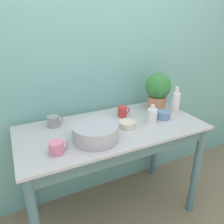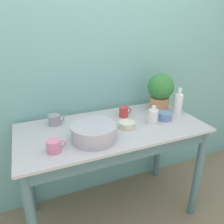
{
  "view_description": "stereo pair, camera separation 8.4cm",
  "coord_description": "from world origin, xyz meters",
  "px_view_note": "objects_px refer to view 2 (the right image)",
  "views": [
    {
      "loc": [
        -0.64,
        -1.0,
        1.61
      ],
      "look_at": [
        0.0,
        0.34,
        0.98
      ],
      "focal_mm": 35.0,
      "sensor_mm": 36.0,
      "label": 1
    },
    {
      "loc": [
        -0.57,
        -1.03,
        1.61
      ],
      "look_at": [
        0.0,
        0.34,
        0.98
      ],
      "focal_mm": 35.0,
      "sensor_mm": 36.0,
      "label": 2
    }
  ],
  "objects_px": {
    "bottle_short": "(153,116)",
    "bowl_small_blue": "(165,116)",
    "mug_grey": "(55,120)",
    "potted_plant": "(160,91)",
    "bottle_tall": "(178,104)",
    "mug_pink": "(54,146)",
    "mug_red": "(124,112)",
    "bowl_wash_large": "(94,132)",
    "bowl_small_cream": "(127,125)"
  },
  "relations": [
    {
      "from": "bottle_short",
      "to": "bowl_small_blue",
      "type": "height_order",
      "value": "bottle_short"
    },
    {
      "from": "mug_grey",
      "to": "potted_plant",
      "type": "bearing_deg",
      "value": -3.48
    },
    {
      "from": "bottle_tall",
      "to": "bottle_short",
      "type": "distance_m",
      "value": 0.3
    },
    {
      "from": "bottle_short",
      "to": "mug_pink",
      "type": "height_order",
      "value": "bottle_short"
    },
    {
      "from": "mug_grey",
      "to": "mug_red",
      "type": "bearing_deg",
      "value": -6.96
    },
    {
      "from": "mug_pink",
      "to": "bottle_short",
      "type": "bearing_deg",
      "value": 8.23
    },
    {
      "from": "mug_pink",
      "to": "bowl_small_blue",
      "type": "bearing_deg",
      "value": 8.3
    },
    {
      "from": "mug_red",
      "to": "bowl_wash_large",
      "type": "bearing_deg",
      "value": -142.82
    },
    {
      "from": "mug_grey",
      "to": "bottle_short",
      "type": "bearing_deg",
      "value": -20.52
    },
    {
      "from": "mug_red",
      "to": "bowl_small_blue",
      "type": "height_order",
      "value": "mug_red"
    },
    {
      "from": "bowl_small_blue",
      "to": "bowl_small_cream",
      "type": "relative_size",
      "value": 0.93
    },
    {
      "from": "mug_grey",
      "to": "bowl_small_blue",
      "type": "height_order",
      "value": "mug_grey"
    },
    {
      "from": "bowl_small_cream",
      "to": "potted_plant",
      "type": "bearing_deg",
      "value": 26.11
    },
    {
      "from": "bottle_short",
      "to": "mug_grey",
      "type": "relative_size",
      "value": 1.16
    },
    {
      "from": "mug_pink",
      "to": "bowl_small_blue",
      "type": "relative_size",
      "value": 1.07
    },
    {
      "from": "potted_plant",
      "to": "mug_pink",
      "type": "xyz_separation_m",
      "value": [
        -0.97,
        -0.32,
        -0.14
      ]
    },
    {
      "from": "potted_plant",
      "to": "mug_grey",
      "type": "height_order",
      "value": "potted_plant"
    },
    {
      "from": "mug_grey",
      "to": "bowl_small_cream",
      "type": "xyz_separation_m",
      "value": [
        0.49,
        -0.26,
        -0.02
      ]
    },
    {
      "from": "bowl_small_blue",
      "to": "bowl_wash_large",
      "type": "bearing_deg",
      "value": -172.48
    },
    {
      "from": "bottle_short",
      "to": "bowl_small_cream",
      "type": "bearing_deg",
      "value": 178.49
    },
    {
      "from": "bowl_wash_large",
      "to": "bottle_tall",
      "type": "relative_size",
      "value": 1.34
    },
    {
      "from": "bowl_small_cream",
      "to": "mug_red",
      "type": "bearing_deg",
      "value": 71.16
    },
    {
      "from": "potted_plant",
      "to": "bottle_tall",
      "type": "height_order",
      "value": "potted_plant"
    },
    {
      "from": "bottle_tall",
      "to": "bowl_small_blue",
      "type": "bearing_deg",
      "value": -162.13
    },
    {
      "from": "mug_red",
      "to": "bowl_small_blue",
      "type": "distance_m",
      "value": 0.33
    },
    {
      "from": "bowl_wash_large",
      "to": "mug_grey",
      "type": "distance_m",
      "value": 0.39
    },
    {
      "from": "mug_red",
      "to": "mug_grey",
      "type": "xyz_separation_m",
      "value": [
        -0.56,
        0.07,
        -0.0
      ]
    },
    {
      "from": "bowl_small_cream",
      "to": "mug_pink",
      "type": "bearing_deg",
      "value": -167.94
    },
    {
      "from": "mug_pink",
      "to": "mug_red",
      "type": "height_order",
      "value": "mug_red"
    },
    {
      "from": "bowl_small_blue",
      "to": "bottle_tall",
      "type": "bearing_deg",
      "value": 17.87
    },
    {
      "from": "bottle_tall",
      "to": "bowl_small_blue",
      "type": "height_order",
      "value": "bottle_tall"
    },
    {
      "from": "mug_pink",
      "to": "mug_grey",
      "type": "height_order",
      "value": "mug_grey"
    },
    {
      "from": "bottle_tall",
      "to": "mug_red",
      "type": "bearing_deg",
      "value": 164.14
    },
    {
      "from": "bowl_wash_large",
      "to": "bowl_small_blue",
      "type": "relative_size",
      "value": 2.73
    },
    {
      "from": "bottle_tall",
      "to": "bottle_short",
      "type": "xyz_separation_m",
      "value": [
        -0.29,
        -0.07,
        -0.04
      ]
    },
    {
      "from": "bottle_short",
      "to": "bowl_small_blue",
      "type": "xyz_separation_m",
      "value": [
        0.12,
        0.02,
        -0.03
      ]
    },
    {
      "from": "mug_red",
      "to": "mug_grey",
      "type": "height_order",
      "value": "mug_red"
    },
    {
      "from": "bottle_tall",
      "to": "mug_grey",
      "type": "xyz_separation_m",
      "value": [
        -1.0,
        0.19,
        -0.06
      ]
    },
    {
      "from": "mug_grey",
      "to": "bowl_small_blue",
      "type": "distance_m",
      "value": 0.87
    },
    {
      "from": "bowl_wash_large",
      "to": "bottle_short",
      "type": "height_order",
      "value": "bottle_short"
    },
    {
      "from": "bowl_wash_large",
      "to": "bottle_tall",
      "type": "distance_m",
      "value": 0.8
    },
    {
      "from": "mug_red",
      "to": "bottle_short",
      "type": "bearing_deg",
      "value": -51.72
    },
    {
      "from": "bottle_short",
      "to": "bowl_small_cream",
      "type": "height_order",
      "value": "bottle_short"
    },
    {
      "from": "potted_plant",
      "to": "bowl_wash_large",
      "type": "height_order",
      "value": "potted_plant"
    },
    {
      "from": "mug_grey",
      "to": "bowl_small_cream",
      "type": "distance_m",
      "value": 0.55
    },
    {
      "from": "mug_pink",
      "to": "mug_red",
      "type": "xyz_separation_m",
      "value": [
        0.62,
        0.31,
        0.0
      ]
    },
    {
      "from": "bowl_wash_large",
      "to": "bottle_short",
      "type": "xyz_separation_m",
      "value": [
        0.5,
        0.06,
        0.01
      ]
    },
    {
      "from": "mug_red",
      "to": "bowl_small_cream",
      "type": "distance_m",
      "value": 0.2
    },
    {
      "from": "potted_plant",
      "to": "bowl_small_cream",
      "type": "distance_m",
      "value": 0.49
    },
    {
      "from": "potted_plant",
      "to": "mug_red",
      "type": "xyz_separation_m",
      "value": [
        -0.35,
        -0.01,
        -0.14
      ]
    }
  ]
}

